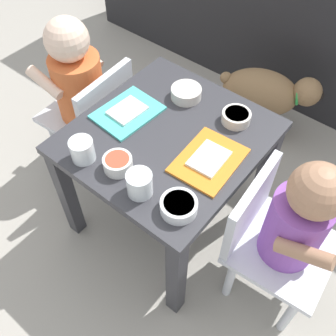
# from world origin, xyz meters

# --- Properties ---
(ground_plane) EXTENTS (7.00, 7.00, 0.00)m
(ground_plane) POSITION_xyz_m (0.00, 0.00, 0.00)
(ground_plane) COLOR #9E998E
(dining_table) EXTENTS (0.53, 0.56, 0.46)m
(dining_table) POSITION_xyz_m (0.00, 0.00, 0.37)
(dining_table) COLOR #333338
(dining_table) RESTS_ON ground
(seated_child_left) EXTENTS (0.30, 0.30, 0.65)m
(seated_child_left) POSITION_xyz_m (-0.43, 0.03, 0.40)
(seated_child_left) COLOR silver
(seated_child_left) RESTS_ON ground
(seated_child_right) EXTENTS (0.30, 0.30, 0.63)m
(seated_child_right) POSITION_xyz_m (0.42, -0.00, 0.39)
(seated_child_right) COLOR silver
(seated_child_right) RESTS_ON ground
(dog) EXTENTS (0.42, 0.29, 0.32)m
(dog) POSITION_xyz_m (0.02, 0.62, 0.21)
(dog) COLOR olive
(dog) RESTS_ON ground
(food_tray_left) EXTENTS (0.16, 0.21, 0.02)m
(food_tray_left) POSITION_xyz_m (-0.15, -0.01, 0.46)
(food_tray_left) COLOR #4CC6BC
(food_tray_left) RESTS_ON dining_table
(food_tray_right) EXTENTS (0.17, 0.21, 0.02)m
(food_tray_right) POSITION_xyz_m (0.15, -0.01, 0.46)
(food_tray_right) COLOR orange
(food_tray_right) RESTS_ON dining_table
(water_cup_left) EXTENTS (0.07, 0.07, 0.07)m
(water_cup_left) POSITION_xyz_m (-0.13, -0.22, 0.49)
(water_cup_left) COLOR white
(water_cup_left) RESTS_ON dining_table
(water_cup_right) EXTENTS (0.07, 0.07, 0.07)m
(water_cup_right) POSITION_xyz_m (0.07, -0.21, 0.49)
(water_cup_right) COLOR white
(water_cup_right) RESTS_ON dining_table
(veggie_bowl_near) EXTENTS (0.10, 0.10, 0.04)m
(veggie_bowl_near) POSITION_xyz_m (-0.06, 0.16, 0.48)
(veggie_bowl_near) COLOR silver
(veggie_bowl_near) RESTS_ON dining_table
(cereal_bowl_right_side) EXTENTS (0.09, 0.09, 0.03)m
(cereal_bowl_right_side) POSITION_xyz_m (0.13, 0.17, 0.48)
(cereal_bowl_right_side) COLOR silver
(cereal_bowl_right_side) RESTS_ON dining_table
(cereal_bowl_left_side) EXTENTS (0.10, 0.10, 0.03)m
(cereal_bowl_left_side) POSITION_xyz_m (0.19, -0.19, 0.48)
(cereal_bowl_left_side) COLOR white
(cereal_bowl_left_side) RESTS_ON dining_table
(veggie_bowl_far) EXTENTS (0.08, 0.08, 0.04)m
(veggie_bowl_far) POSITION_xyz_m (-0.02, -0.19, 0.48)
(veggie_bowl_far) COLOR white
(veggie_bowl_far) RESTS_ON dining_table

